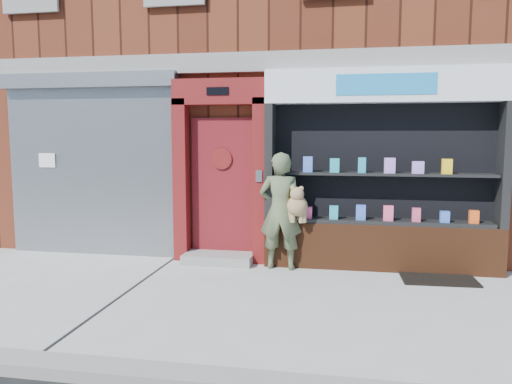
# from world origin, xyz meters

# --- Properties ---
(ground) EXTENTS (80.00, 80.00, 0.00)m
(ground) POSITION_xyz_m (0.00, 0.00, 0.00)
(ground) COLOR #9E9E99
(ground) RESTS_ON ground
(curb) EXTENTS (60.00, 0.30, 0.12)m
(curb) POSITION_xyz_m (0.00, -2.15, 0.06)
(curb) COLOR gray
(curb) RESTS_ON ground
(building) EXTENTS (12.00, 8.16, 8.00)m
(building) POSITION_xyz_m (-0.00, 5.99, 4.00)
(building) COLOR #511F12
(building) RESTS_ON ground
(shutter_bay) EXTENTS (3.10, 0.30, 3.04)m
(shutter_bay) POSITION_xyz_m (-3.00, 1.93, 1.72)
(shutter_bay) COLOR gray
(shutter_bay) RESTS_ON ground
(red_door_bay) EXTENTS (1.52, 0.58, 2.90)m
(red_door_bay) POSITION_xyz_m (-0.75, 1.86, 1.46)
(red_door_bay) COLOR #5C0F10
(red_door_bay) RESTS_ON ground
(pharmacy_bay) EXTENTS (3.50, 0.41, 3.00)m
(pharmacy_bay) POSITION_xyz_m (1.75, 1.81, 1.37)
(pharmacy_bay) COLOR #562914
(pharmacy_bay) RESTS_ON ground
(woman) EXTENTS (0.74, 0.44, 1.78)m
(woman) POSITION_xyz_m (0.28, 1.54, 0.90)
(woman) COLOR #535F3E
(woman) RESTS_ON ground
(doormat) EXTENTS (1.04, 0.75, 0.03)m
(doormat) POSITION_xyz_m (2.53, 1.38, 0.01)
(doormat) COLOR black
(doormat) RESTS_ON ground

